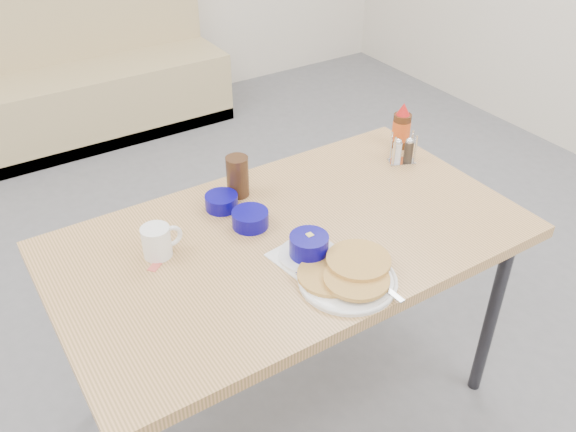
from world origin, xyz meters
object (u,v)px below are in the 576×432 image
dining_table (291,251)px  condiment_caddy (403,152)px  pancake_plate (348,276)px  syrup_bottle (401,128)px  coffee_mug (158,241)px  amber_tumbler (238,176)px  booth_bench (71,83)px  grits_setting (309,249)px  creamer_bowl (222,202)px  butter_bowl (250,219)px

dining_table → condiment_caddy: size_ratio=12.57×
dining_table → pancake_plate: pancake_plate is taller
pancake_plate → syrup_bottle: size_ratio=1.64×
coffee_mug → amber_tumbler: size_ratio=0.88×
pancake_plate → condiment_caddy: condiment_caddy is taller
booth_bench → grits_setting: bearing=-90.4°
coffee_mug → grits_setting: (0.35, -0.24, -0.02)m
booth_bench → grits_setting: booth_bench is taller
coffee_mug → amber_tumbler: (0.34, 0.16, 0.02)m
creamer_bowl → syrup_bottle: syrup_bottle is taller
dining_table → grits_setting: size_ratio=6.23×
booth_bench → pancake_plate: bearing=-89.7°
pancake_plate → butter_bowl: size_ratio=2.54×
dining_table → syrup_bottle: bearing=21.0°
amber_tumbler → booth_bench: bearing=89.4°
butter_bowl → condiment_caddy: (0.65, 0.05, 0.01)m
coffee_mug → butter_bowl: (0.29, -0.02, -0.02)m
butter_bowl → booth_bench: bearing=88.1°
butter_bowl → coffee_mug: bearing=176.5°
booth_bench → butter_bowl: bearing=-91.9°
coffee_mug → creamer_bowl: coffee_mug is taller
dining_table → condiment_caddy: bearing=15.0°
booth_bench → syrup_bottle: (0.64, -2.29, 0.49)m
coffee_mug → condiment_caddy: bearing=1.9°
grits_setting → syrup_bottle: size_ratio=1.30×
pancake_plate → condiment_caddy: size_ratio=2.54×
pancake_plate → grits_setting: size_ratio=1.26×
pancake_plate → syrup_bottle: (0.62, 0.51, 0.06)m
booth_bench → syrup_bottle: booth_bench is taller
butter_bowl → amber_tumbler: size_ratio=0.82×
syrup_bottle → dining_table: bearing=-159.0°
booth_bench → condiment_caddy: size_ratio=17.06×
grits_setting → creamer_bowl: bearing=104.3°
pancake_plate → grits_setting: grits_setting is taller
butter_bowl → syrup_bottle: syrup_bottle is taller
booth_bench → butter_bowl: booth_bench is taller
pancake_plate → creamer_bowl: 0.51m
grits_setting → dining_table: bearing=82.1°
syrup_bottle → butter_bowl: bearing=-168.9°
amber_tumbler → creamer_bowl: bearing=-153.2°
coffee_mug → amber_tumbler: amber_tumbler is taller
pancake_plate → amber_tumbler: 0.54m
booth_bench → pancake_plate: size_ratio=6.70×
amber_tumbler → syrup_bottle: size_ratio=0.79×
grits_setting → butter_bowl: bearing=105.5°
coffee_mug → amber_tumbler: bearing=24.6°
coffee_mug → grits_setting: bearing=-34.7°
dining_table → creamer_bowl: bearing=114.5°
butter_bowl → condiment_caddy: bearing=4.2°
amber_tumbler → condiment_caddy: 0.61m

